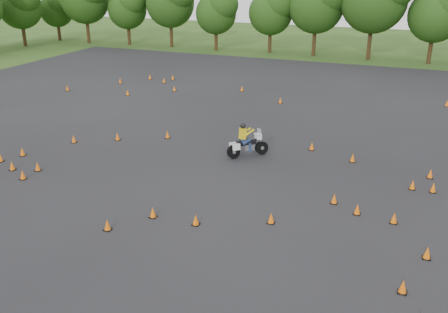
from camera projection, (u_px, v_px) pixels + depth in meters
ground at (190, 214)px, 21.37m from camera, size 140.00×140.00×0.00m
asphalt_pad at (238, 165)px, 26.56m from camera, size 62.00×62.00×0.00m
treeline at (369, 22)px, 49.16m from camera, size 86.68×32.25×11.10m
traffic_cones at (228, 163)px, 26.14m from camera, size 36.00×33.03×0.45m
rider_yellow at (248, 140)px, 27.37m from camera, size 2.29×2.21×1.88m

